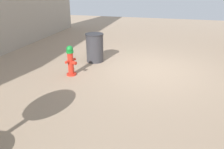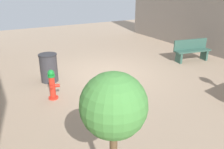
# 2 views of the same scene
# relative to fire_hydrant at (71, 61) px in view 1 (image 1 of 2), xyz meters

# --- Properties ---
(ground_plane) EXTENTS (23.40, 23.40, 0.00)m
(ground_plane) POSITION_rel_fire_hydrant_xyz_m (-2.28, -1.02, -0.46)
(ground_plane) COLOR tan
(fire_hydrant) EXTENTS (0.37, 0.40, 0.91)m
(fire_hydrant) POSITION_rel_fire_hydrant_xyz_m (0.00, 0.00, 0.00)
(fire_hydrant) COLOR red
(fire_hydrant) RESTS_ON ground_plane
(trash_bin) EXTENTS (0.63, 0.63, 0.99)m
(trash_bin) POSITION_rel_fire_hydrant_xyz_m (-0.27, -1.39, 0.04)
(trash_bin) COLOR #38383D
(trash_bin) RESTS_ON ground_plane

